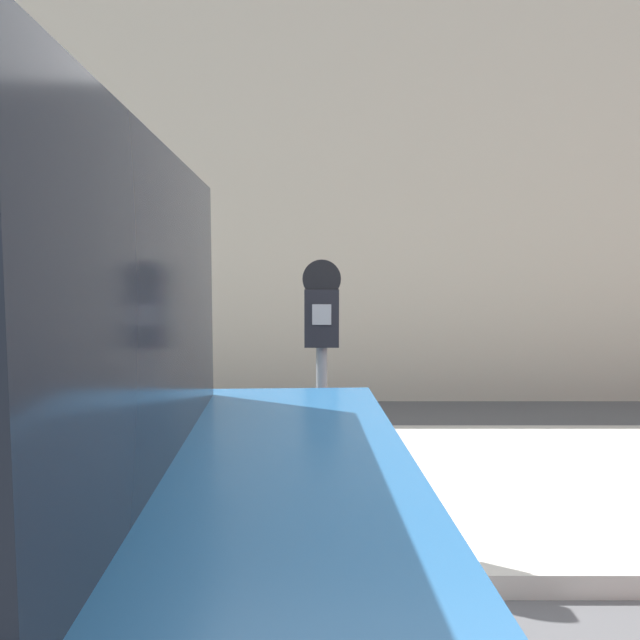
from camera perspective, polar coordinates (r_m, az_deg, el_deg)
sidewalk at (r=4.49m, az=0.69°, el=-14.84°), size 24.00×2.80×0.12m
building_facade at (r=7.39m, az=0.35°, el=10.30°), size 24.00×0.30×4.55m
parking_meter at (r=3.33m, az=0.00°, el=-1.91°), size 0.20×0.12×1.49m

